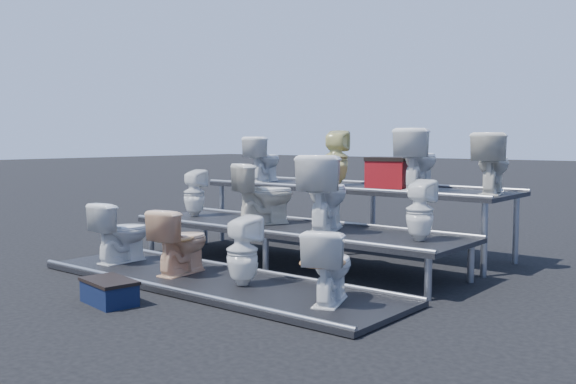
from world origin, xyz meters
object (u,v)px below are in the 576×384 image
Objects in this scene: toilet_1 at (181,241)px; toilet_2 at (242,251)px; toilet_0 at (121,232)px; toilet_5 at (264,194)px; red_crate at (387,175)px; step_stool at (109,293)px; toilet_10 at (418,159)px; toilet_11 at (492,163)px; toilet_6 at (325,193)px; toilet_3 at (329,265)px; toilet_8 at (264,159)px; toilet_4 at (194,193)px; toilet_9 at (336,158)px; toilet_7 at (420,210)px.

toilet_1 is 1.01× the size of toilet_2.
toilet_5 is at bearing -130.88° from toilet_0.
red_crate is 0.89× the size of step_stool.
red_crate is at bearing -12.61° from toilet_10.
toilet_11 is (1.44, 2.60, 0.81)m from toilet_2.
toilet_6 is 1.93m from toilet_11.
toilet_1 is 1.18m from step_stool.
toilet_1 is at bearing -21.12° from toilet_3.
toilet_6 reaches higher than toilet_1.
toilet_8 is 1.37× the size of red_crate.
toilet_8 is (0.09, 1.30, 0.42)m from toilet_4.
toilet_6 is (-0.99, 1.30, 0.50)m from toilet_3.
toilet_0 is 0.96× the size of toilet_5.
toilet_6 is at bearing -73.82° from toilet_3.
toilet_0 is 1.03m from toilet_1.
step_stool is (-0.61, -1.10, -0.30)m from toilet_2.
toilet_2 is 0.80× the size of toilet_6.
toilet_9 is (1.29, 0.00, 0.04)m from toilet_8.
toilet_0 is at bearing 86.97° from toilet_4.
toilet_11 reaches higher than toilet_0.
toilet_4 is at bearing -54.58° from toilet_1.
toilet_0 is 1.02× the size of toilet_2.
toilet_5 is at bearing 121.35° from toilet_8.
toilet_6 is at bearing -132.96° from toilet_1.
toilet_8 reaches higher than toilet_4.
toilet_8 reaches higher than toilet_5.
toilet_4 reaches higher than toilet_0.
toilet_8 reaches higher than toilet_2.
toilet_9 reaches higher than toilet_0.
toilet_7 is (0.19, 1.30, 0.38)m from toilet_3.
red_crate reaches higher than toilet_5.
toilet_1 is at bearing 112.70° from toilet_5.
toilet_0 is at bearing -21.12° from toilet_3.
red_crate is at bearing -100.61° from toilet_5.
toilet_11 is (3.53, 1.30, 0.44)m from toilet_4.
toilet_7 is 1.39m from toilet_11.
step_stool is at bearing 120.08° from toilet_5.
toilet_1 is at bearing 178.44° from toilet_0.
red_crate is (2.16, 1.31, 0.26)m from toilet_4.
toilet_7 is at bearing -159.05° from toilet_0.
step_stool is at bearing 64.67° from toilet_2.
toilet_9 is (1.21, 2.60, 0.82)m from toilet_0.
toilet_1 is (1.03, 0.00, -0.00)m from toilet_0.
toilet_0 is at bearing 3.69° from toilet_2.
toilet_9 is at bearing -147.25° from toilet_4.
toilet_0 is at bearing -7.28° from toilet_1.
toilet_10 reaches higher than toilet_0.
red_crate is at bearing -90.82° from toilet_3.
toilet_11 is at bearing -159.03° from toilet_6.
step_stool is (1.31, -1.10, -0.31)m from toilet_0.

